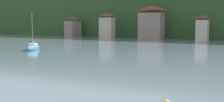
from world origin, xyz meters
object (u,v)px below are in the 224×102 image
at_px(shore_building_westcentral, 107,26).
at_px(shore_building_west, 73,27).
at_px(shore_building_eastcentral, 202,28).
at_px(sailboat_far_1, 33,48).
at_px(mooring_buoy_mid, 160,54).
at_px(shore_building_central, 151,23).

bearing_deg(shore_building_westcentral, shore_building_west, 174.80).
relative_size(shore_building_eastcentral, sailboat_far_1, 1.02).
height_order(shore_building_eastcentral, sailboat_far_1, shore_building_eastcentral).
relative_size(shore_building_eastcentral, mooring_buoy_mid, 18.65).
distance_m(shore_building_westcentral, mooring_buoy_mid, 44.60).
bearing_deg(shore_building_eastcentral, sailboat_far_1, -120.87).
xyz_separation_m(shore_building_eastcentral, sailboat_far_1, (-23.77, -39.75, -3.16)).
bearing_deg(shore_building_eastcentral, shore_building_westcentral, -178.81).
height_order(shore_building_central, shore_building_eastcentral, shore_building_central).
bearing_deg(shore_building_central, shore_building_west, 179.10).
bearing_deg(shore_building_central, shore_building_eastcentral, -1.04).
xyz_separation_m(sailboat_far_1, mooring_buoy_mid, (22.32, 5.04, -0.38)).
height_order(sailboat_far_1, mooring_buoy_mid, sailboat_far_1).
bearing_deg(sailboat_far_1, shore_building_eastcentral, 123.07).
height_order(shore_building_west, shore_building_eastcentral, shore_building_west).
bearing_deg(shore_building_westcentral, shore_building_central, 3.42).
height_order(shore_building_westcentral, sailboat_far_1, shore_building_westcentral).
distance_m(shore_building_central, mooring_buoy_mid, 37.84).
distance_m(shore_building_west, shore_building_eastcentral, 44.88).
distance_m(sailboat_far_1, mooring_buoy_mid, 22.89).
height_order(shore_building_westcentral, shore_building_central, shore_building_central).
relative_size(shore_building_west, shore_building_eastcentral, 1.03).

